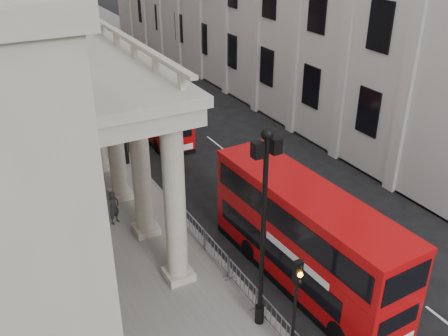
# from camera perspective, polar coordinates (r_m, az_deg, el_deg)

# --- Properties ---
(sidewalk_west) EXTENTS (6.00, 140.00, 0.12)m
(sidewalk_west) POSITION_cam_1_polar(r_m,az_deg,el_deg) (41.37, -18.68, 5.24)
(sidewalk_west) COLOR slate
(sidewalk_west) RESTS_ON ground
(sidewalk_east) EXTENTS (3.00, 140.00, 0.12)m
(sidewalk_east) POSITION_cam_1_polar(r_m,az_deg,el_deg) (46.68, 1.59, 9.14)
(sidewalk_east) COLOR slate
(sidewalk_east) RESTS_ON ground
(kerb) EXTENTS (0.20, 140.00, 0.14)m
(kerb) POSITION_cam_1_polar(r_m,az_deg,el_deg) (41.89, -14.76, 6.08)
(kerb) COLOR slate
(kerb) RESTS_ON ground
(lamp_post_south) EXTENTS (1.05, 0.44, 8.32)m
(lamp_post_south) POSITION_cam_1_polar(r_m,az_deg,el_deg) (17.71, 4.54, -5.95)
(lamp_post_south) COLOR black
(lamp_post_south) RESTS_ON sidewalk_west
(lamp_post_mid) EXTENTS (1.05, 0.44, 8.32)m
(lamp_post_mid) POSITION_cam_1_polar(r_m,az_deg,el_deg) (31.02, -11.83, 8.52)
(lamp_post_mid) COLOR black
(lamp_post_mid) RESTS_ON sidewalk_west
(lamp_post_north) EXTENTS (1.05, 0.44, 8.32)m
(lamp_post_north) POSITION_cam_1_polar(r_m,az_deg,el_deg) (46.08, -18.20, 13.85)
(lamp_post_north) COLOR black
(lamp_post_north) RESTS_ON sidewalk_west
(traffic_light) EXTENTS (0.28, 0.33, 4.30)m
(traffic_light) POSITION_cam_1_polar(r_m,az_deg,el_deg) (17.55, 8.28, -13.95)
(traffic_light) COLOR black
(traffic_light) RESTS_ON sidewalk_west
(bus_near) EXTENTS (2.90, 10.56, 4.52)m
(bus_near) POSITION_cam_1_polar(r_m,az_deg,el_deg) (21.61, 9.21, -7.57)
(bus_near) COLOR #B9080B
(bus_near) RESTS_ON ground
(bus_far) EXTENTS (2.51, 9.66, 4.15)m
(bus_far) POSITION_cam_1_polar(r_m,az_deg,el_deg) (36.76, -8.13, 7.26)
(bus_far) COLOR #AC070A
(bus_far) RESTS_ON ground
(pedestrian_a) EXTENTS (0.80, 0.72, 1.84)m
(pedestrian_a) POSITION_cam_1_polar(r_m,az_deg,el_deg) (26.32, -12.46, -4.42)
(pedestrian_a) COLOR black
(pedestrian_a) RESTS_ON sidewalk_west
(pedestrian_b) EXTENTS (1.04, 0.92, 1.78)m
(pedestrian_b) POSITION_cam_1_polar(r_m,az_deg,el_deg) (31.52, -18.69, 0.21)
(pedestrian_b) COLOR black
(pedestrian_b) RESTS_ON sidewalk_west
(pedestrian_c) EXTENTS (0.92, 0.71, 1.66)m
(pedestrian_c) POSITION_cam_1_polar(r_m,az_deg,el_deg) (35.41, -15.00, 3.65)
(pedestrian_c) COLOR black
(pedestrian_c) RESTS_ON sidewalk_west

